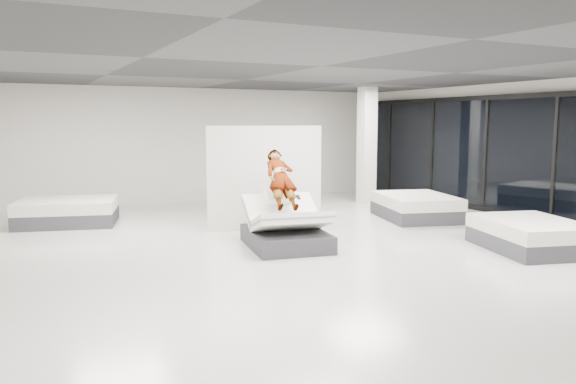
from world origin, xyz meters
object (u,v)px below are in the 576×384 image
at_px(flat_bed_right_near, 531,235).
at_px(column, 367,146).
at_px(hero_bed, 286,229).
at_px(person, 281,187).
at_px(divider_panel, 265,178).
at_px(flat_bed_left_far, 68,212).
at_px(flat_bed_right_far, 416,207).
at_px(remote, 298,197).

distance_m(flat_bed_right_near, column, 6.25).
distance_m(hero_bed, column, 6.04).
distance_m(person, divider_panel, 1.40).
relative_size(divider_panel, flat_bed_left_far, 1.01).
xyz_separation_m(flat_bed_right_far, flat_bed_right_near, (-0.26, -3.49, -0.01)).
distance_m(person, flat_bed_right_near, 4.54).
distance_m(hero_bed, flat_bed_right_far, 4.27).
xyz_separation_m(hero_bed, flat_bed_right_far, (4.05, 1.35, -0.06)).
xyz_separation_m(hero_bed, column, (4.40, 3.93, 1.26)).
bearing_deg(divider_panel, column, 43.37).
relative_size(person, flat_bed_right_far, 0.64).
height_order(person, flat_bed_right_near, person).
xyz_separation_m(person, column, (4.35, 3.64, 0.52)).
xyz_separation_m(hero_bed, flat_bed_left_far, (-3.36, 4.16, -0.06)).
bearing_deg(person, hero_bed, -90.00).
xyz_separation_m(flat_bed_right_far, flat_bed_left_far, (-7.41, 2.82, 0.00)).
bearing_deg(remote, divider_panel, 95.95).
bearing_deg(column, hero_bed, -138.22).
xyz_separation_m(flat_bed_right_near, flat_bed_left_far, (-7.15, 6.31, 0.01)).
bearing_deg(hero_bed, divider_panel, 79.02).
xyz_separation_m(divider_panel, flat_bed_left_far, (-3.68, 2.49, -0.81)).
xyz_separation_m(hero_bed, divider_panel, (0.32, 1.67, 0.75)).
height_order(divider_panel, flat_bed_right_far, divider_panel).
distance_m(remote, flat_bed_right_near, 4.19).
bearing_deg(person, flat_bed_left_far, 141.12).
distance_m(flat_bed_right_near, flat_bed_left_far, 9.53).
relative_size(divider_panel, flat_bed_right_far, 1.01).
bearing_deg(flat_bed_left_far, divider_panel, -34.09).
distance_m(person, remote, 0.44).
distance_m(divider_panel, column, 4.69).
bearing_deg(remote, person, 122.15).
distance_m(hero_bed, flat_bed_left_far, 5.35).
relative_size(hero_bed, divider_panel, 0.82).
relative_size(remote, flat_bed_right_far, 0.06).
bearing_deg(flat_bed_right_near, person, 146.86).
xyz_separation_m(divider_panel, flat_bed_right_near, (3.47, -3.82, -0.82)).
bearing_deg(hero_bed, flat_bed_right_far, 18.36).
bearing_deg(divider_panel, remote, -79.42).
bearing_deg(person, divider_panel, 88.46).
distance_m(divider_panel, flat_bed_left_far, 4.52).
xyz_separation_m(person, flat_bed_left_far, (-3.41, 3.86, -0.79)).
relative_size(flat_bed_right_near, column, 0.71).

